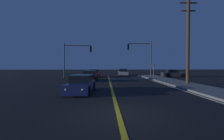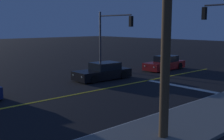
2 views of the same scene
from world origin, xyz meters
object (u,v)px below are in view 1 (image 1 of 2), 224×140
at_px(car_following_oncoming_red, 94,74).
at_px(traffic_signal_far_left, 74,55).
at_px(car_distant_tail_black, 90,76).
at_px(car_lead_oncoming_navy, 81,85).
at_px(car_far_approaching_silver, 123,72).
at_px(utility_pole_right, 188,40).
at_px(car_side_waiting_charcoal, 173,74).
at_px(street_sign_corner, 154,69).
at_px(traffic_signal_near_right, 143,54).

relative_size(car_following_oncoming_red, traffic_signal_far_left, 0.85).
distance_m(car_following_oncoming_red, car_distant_tail_black, 7.68).
height_order(car_lead_oncoming_navy, car_far_approaching_silver, same).
bearing_deg(utility_pole_right, car_lead_oncoming_navy, -156.98).
bearing_deg(car_following_oncoming_red, car_side_waiting_charcoal, 175.17).
height_order(car_far_approaching_silver, traffic_signal_far_left, traffic_signal_far_left).
xyz_separation_m(utility_pole_right, street_sign_corner, (-1.40, 7.97, -3.15)).
bearing_deg(car_far_approaching_silver, street_sign_corner, -70.51).
bearing_deg(car_distant_tail_black, car_side_waiting_charcoal, -151.39).
xyz_separation_m(car_distant_tail_black, car_side_waiting_charcoal, (14.20, 6.91, -0.00)).
xyz_separation_m(car_following_oncoming_red, car_side_waiting_charcoal, (14.05, -0.77, -0.00)).
height_order(car_following_oncoming_red, utility_pole_right, utility_pole_right).
relative_size(car_following_oncoming_red, car_distant_tail_black, 0.99).
bearing_deg(utility_pole_right, street_sign_corner, 99.97).
relative_size(car_following_oncoming_red, car_side_waiting_charcoal, 1.11).
bearing_deg(car_side_waiting_charcoal, car_lead_oncoming_navy, -36.37).
distance_m(car_side_waiting_charcoal, street_sign_corner, 7.14).
bearing_deg(street_sign_corner, car_far_approaching_silver, 107.61).
bearing_deg(utility_pole_right, car_following_oncoming_red, 127.30).
bearing_deg(car_distant_tail_black, utility_pole_right, 152.78).
bearing_deg(car_far_approaching_silver, car_following_oncoming_red, -136.16).
relative_size(utility_pole_right, street_sign_corner, 3.94).
xyz_separation_m(car_distant_tail_black, utility_pole_right, (10.67, -6.13, 4.12)).
bearing_deg(traffic_signal_near_right, car_far_approaching_silver, -73.58).
xyz_separation_m(car_lead_oncoming_navy, street_sign_corner, (9.03, 12.40, 0.98)).
xyz_separation_m(traffic_signal_far_left, utility_pole_right, (13.30, -9.37, 1.00)).
height_order(car_distant_tail_black, utility_pole_right, utility_pole_right).
xyz_separation_m(car_following_oncoming_red, car_lead_oncoming_navy, (0.09, -18.24, 0.00)).
distance_m(car_following_oncoming_red, car_far_approaching_silver, 7.60).
distance_m(car_far_approaching_silver, utility_pole_right, 19.94).
bearing_deg(traffic_signal_far_left, street_sign_corner, -6.71).
bearing_deg(traffic_signal_near_right, car_distant_tail_black, 29.50).
relative_size(car_side_waiting_charcoal, street_sign_corner, 1.83).
distance_m(car_distant_tail_black, car_side_waiting_charcoal, 15.79).
bearing_deg(car_far_approaching_silver, utility_pole_right, -73.68).
distance_m(car_distant_tail_black, traffic_signal_far_left, 5.21).
distance_m(car_side_waiting_charcoal, traffic_signal_near_right, 7.28).
xyz_separation_m(car_far_approaching_silver, traffic_signal_far_left, (-8.43, -9.53, 3.12)).
distance_m(car_side_waiting_charcoal, utility_pole_right, 14.13).
xyz_separation_m(car_far_approaching_silver, utility_pole_right, (4.87, -18.89, 4.12)).
bearing_deg(traffic_signal_far_left, utility_pole_right, -35.16).
bearing_deg(car_far_approaching_silver, traffic_signal_near_right, -71.71).
bearing_deg(street_sign_corner, traffic_signal_near_right, 110.98).
height_order(car_lead_oncoming_navy, car_distant_tail_black, same).
xyz_separation_m(car_side_waiting_charcoal, utility_pole_right, (-3.53, -13.04, 4.12)).
bearing_deg(car_side_waiting_charcoal, car_following_oncoming_red, -90.89).
height_order(car_lead_oncoming_navy, utility_pole_right, utility_pole_right).
bearing_deg(traffic_signal_far_left, car_lead_oncoming_navy, -78.25).
height_order(traffic_signal_near_right, street_sign_corner, traffic_signal_near_right).
distance_m(car_following_oncoming_red, car_side_waiting_charcoal, 14.07).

